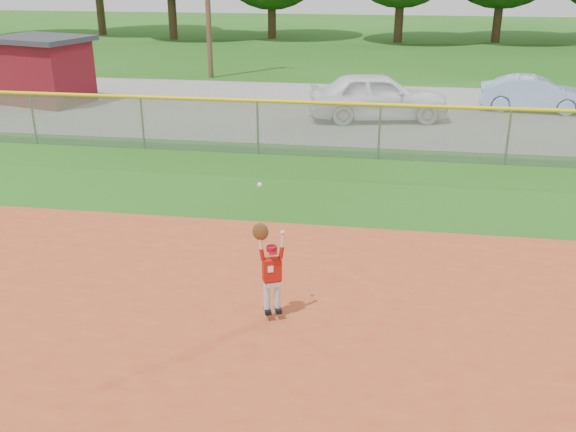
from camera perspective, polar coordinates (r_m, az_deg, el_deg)
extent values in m
plane|color=#1F5513|center=(8.63, 6.09, -14.22)|extent=(120.00, 120.00, 0.00)
cube|color=gray|center=(23.53, 8.40, 9.21)|extent=(44.00, 10.00, 0.03)
imported|color=white|center=(22.00, 7.99, 10.50)|extent=(4.92, 2.75, 1.58)
imported|color=#8BABCF|center=(24.76, 21.02, 10.11)|extent=(3.81, 1.68, 1.22)
cube|color=#5D0D15|center=(26.09, -20.81, 11.80)|extent=(3.40, 2.89, 2.28)
cube|color=#333338|center=(25.93, -21.18, 14.47)|extent=(3.85, 3.34, 0.18)
cube|color=gray|center=(17.52, 8.12, 7.36)|extent=(40.00, 0.03, 1.50)
cylinder|color=yellow|center=(17.35, 8.25, 9.76)|extent=(40.00, 0.10, 0.10)
cylinder|color=gray|center=(20.28, -21.69, 8.02)|extent=(0.06, 0.06, 1.50)
cylinder|color=gray|center=(18.82, -12.80, 8.04)|extent=(0.06, 0.06, 1.50)
cylinder|color=gray|center=(17.88, -2.71, 7.84)|extent=(0.06, 0.06, 1.50)
cylinder|color=gray|center=(17.52, 8.12, 7.36)|extent=(0.06, 0.06, 1.50)
cylinder|color=gray|center=(17.80, 18.97, 6.62)|extent=(0.06, 0.06, 1.50)
cylinder|color=#422D1C|center=(46.06, -10.29, 17.94)|extent=(0.56, 0.56, 4.43)
cylinder|color=#422D1C|center=(46.01, -1.45, 18.06)|extent=(0.56, 0.56, 4.11)
cylinder|color=#422D1C|center=(44.21, 9.91, 17.96)|extent=(0.56, 0.56, 4.64)
cylinder|color=#422D1C|center=(45.90, 18.28, 17.52)|extent=(0.56, 0.56, 4.89)
cylinder|color=silver|center=(9.61, -1.88, -7.36)|extent=(0.13, 0.13, 0.45)
cylinder|color=silver|center=(9.64, -0.94, -7.25)|extent=(0.13, 0.13, 0.45)
cube|color=black|center=(9.68, -1.84, -8.43)|extent=(0.15, 0.20, 0.06)
cube|color=black|center=(9.71, -0.90, -8.32)|extent=(0.15, 0.20, 0.06)
cube|color=silver|center=(9.50, -1.43, -5.98)|extent=(0.26, 0.21, 0.09)
cube|color=maroon|center=(9.48, -1.43, -5.70)|extent=(0.28, 0.22, 0.04)
cube|color=#A4140B|center=(9.40, -1.44, -4.77)|extent=(0.30, 0.24, 0.34)
cube|color=white|center=(9.31, -1.56, -4.76)|extent=(0.08, 0.04, 0.10)
sphere|color=beige|center=(9.28, -1.45, -3.17)|extent=(0.20, 0.20, 0.15)
cylinder|color=maroon|center=(9.26, -1.46, -2.91)|extent=(0.20, 0.20, 0.07)
cube|color=maroon|center=(9.20, -1.35, -3.30)|extent=(0.14, 0.13, 0.01)
cylinder|color=#A4140B|center=(9.26, -2.32, -3.43)|extent=(0.10, 0.09, 0.19)
cylinder|color=beige|center=(9.18, -2.45, -2.38)|extent=(0.08, 0.08, 0.20)
ellipsoid|color=#4C2D14|center=(9.11, -2.47, -1.40)|extent=(0.26, 0.19, 0.27)
sphere|color=white|center=(8.86, -2.54, 2.79)|extent=(0.09, 0.09, 0.07)
cylinder|color=#A4140B|center=(9.32, -0.59, -3.25)|extent=(0.10, 0.09, 0.19)
cylinder|color=beige|center=(9.24, -0.49, -2.19)|extent=(0.08, 0.08, 0.20)
sphere|color=beige|center=(9.19, -0.49, -1.47)|extent=(0.09, 0.09, 0.07)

